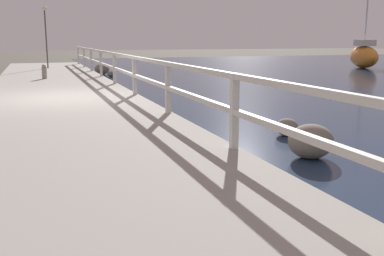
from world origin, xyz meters
name	(u,v)px	position (x,y,z in m)	size (l,w,h in m)	color
ground_plane	(63,108)	(0.00, 0.00, 0.00)	(120.00, 120.00, 0.00)	#4C473D
dock_walkway	(63,103)	(0.00, 0.00, 0.14)	(4.03, 36.00, 0.27)	#9E998E
railing	(134,68)	(1.91, 0.00, 0.99)	(0.10, 32.50, 1.04)	silver
boulder_upstream	(311,141)	(3.21, -6.41, 0.26)	(0.69, 0.62, 0.52)	slate
boulder_mid_strip	(287,127)	(3.72, -4.87, 0.16)	(0.43, 0.38, 0.32)	slate
boulder_water_edge	(111,74)	(2.75, 9.31, 0.14)	(0.37, 0.33, 0.27)	#666056
boulder_downstream	(102,69)	(2.55, 10.86, 0.27)	(0.71, 0.64, 0.54)	#666056
mooring_bollard	(44,72)	(-0.30, 5.97, 0.55)	(0.18, 0.18, 0.54)	gray
dock_lamp	(46,28)	(0.02, 12.44, 2.30)	(0.20, 0.20, 3.10)	#514C47
sailboat_orange	(364,55)	(18.52, 10.86, 0.76)	(2.56, 3.97, 6.40)	orange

